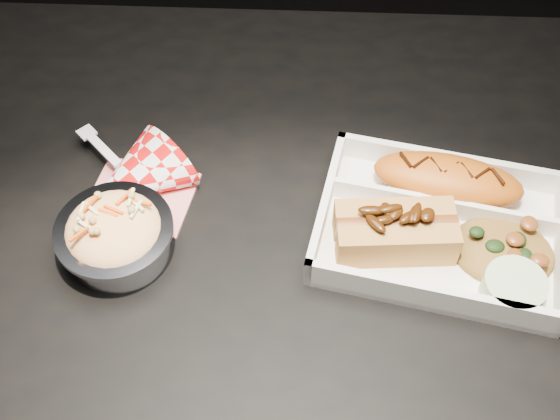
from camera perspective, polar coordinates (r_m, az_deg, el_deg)
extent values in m
cube|color=black|center=(0.74, 0.90, -4.10)|extent=(1.20, 0.80, 0.03)
cube|color=white|center=(0.75, 12.71, -2.04)|extent=(0.28, 0.23, 0.01)
cube|color=white|center=(0.80, 13.55, 3.52)|extent=(0.25, 0.06, 0.04)
cube|color=white|center=(0.69, 12.18, -7.01)|extent=(0.25, 0.06, 0.04)
cube|color=white|center=(0.74, 3.73, 0.41)|extent=(0.04, 0.18, 0.04)
cube|color=white|center=(0.76, 13.08, 0.03)|extent=(0.23, 0.05, 0.03)
ellipsoid|color=#C05A13|center=(0.77, 13.48, 2.43)|extent=(0.17, 0.09, 0.04)
cube|color=#BA833F|center=(0.71, 9.51, -2.94)|extent=(0.12, 0.03, 0.04)
cube|color=#BA833F|center=(0.73, 9.15, -0.72)|extent=(0.12, 0.03, 0.04)
cylinder|color=brown|center=(0.71, 9.42, -1.39)|extent=(0.12, 0.04, 0.03)
ellipsoid|color=olive|center=(0.74, 17.84, -2.71)|extent=(0.12, 0.10, 0.03)
cylinder|color=#B9D3A0|center=(0.71, 18.40, -6.13)|extent=(0.06, 0.06, 0.03)
cylinder|color=silver|center=(0.73, -13.10, -2.43)|extent=(0.11, 0.11, 0.04)
cylinder|color=silver|center=(0.72, -13.38, -1.54)|extent=(0.12, 0.12, 0.01)
ellipsoid|color=beige|center=(0.72, -13.38, -1.54)|extent=(0.10, 0.10, 0.04)
cube|color=red|center=(0.78, -11.18, 1.09)|extent=(0.12, 0.11, 0.00)
cone|color=red|center=(0.78, -11.96, 2.40)|extent=(0.15, 0.15, 0.10)
cube|color=white|center=(0.81, -14.16, 4.77)|extent=(0.05, 0.05, 0.00)
cube|color=white|center=(0.84, -15.44, 6.08)|extent=(0.03, 0.03, 0.00)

